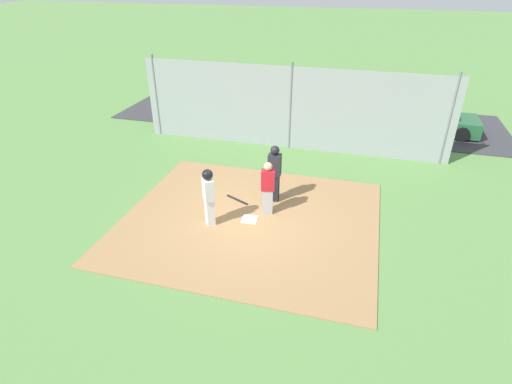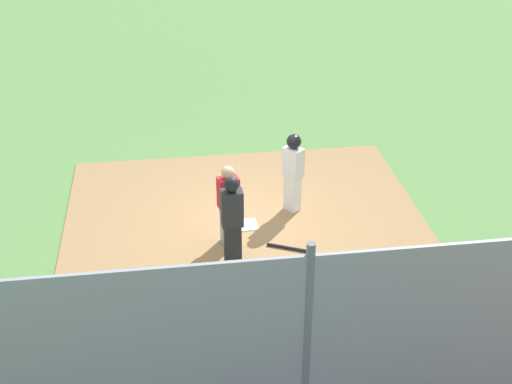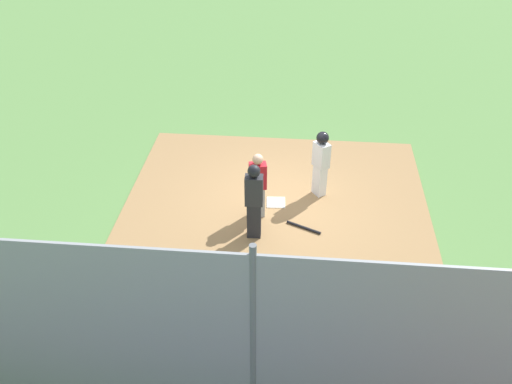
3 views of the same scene
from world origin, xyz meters
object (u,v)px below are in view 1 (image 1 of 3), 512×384
object	(u,v)px
home_plate	(250,219)
parked_car_green	(426,118)
parked_car_blue	(311,106)
catcher	(268,187)
umpire	(274,172)
runner	(209,193)
baseball_bat	(237,200)
parked_car_red	(235,100)

from	to	relation	value
home_plate	parked_car_green	bearing A→B (deg)	-120.97
home_plate	parked_car_blue	world-z (taller)	parked_car_blue
catcher	umpire	xyz separation A→B (m)	(-0.01, -0.76, 0.12)
runner	parked_car_blue	size ratio (longest dim) A/B	0.38
catcher	runner	world-z (taller)	runner
catcher	parked_car_green	bearing A→B (deg)	137.36
baseball_bat	parked_car_red	xyz separation A→B (m)	(2.86, -8.51, 0.55)
parked_car_blue	catcher	bearing A→B (deg)	80.78
catcher	baseball_bat	bearing A→B (deg)	-123.38
umpire	baseball_bat	world-z (taller)	umpire
umpire	home_plate	bearing A→B (deg)	-19.10
catcher	umpire	distance (m)	0.77
catcher	runner	distance (m)	1.74
runner	umpire	bearing A→B (deg)	14.47
home_plate	parked_car_red	xyz separation A→B (m)	(3.54, -9.45, 0.57)
catcher	runner	bearing A→B (deg)	-66.34
home_plate	parked_car_red	bearing A→B (deg)	-69.46
runner	parked_car_red	bearing A→B (deg)	67.38
catcher	parked_car_blue	xyz separation A→B (m)	(0.11, -8.86, -0.26)
home_plate	baseball_bat	xyz separation A→B (m)	(0.68, -0.94, 0.02)
runner	parked_car_red	size ratio (longest dim) A/B	0.39
baseball_bat	parked_car_blue	world-z (taller)	parked_car_blue
catcher	runner	size ratio (longest dim) A/B	0.96
umpire	parked_car_green	distance (m)	9.15
parked_car_red	umpire	bearing A→B (deg)	-60.21
home_plate	catcher	size ratio (longest dim) A/B	0.27
catcher	baseball_bat	size ratio (longest dim) A/B	1.93
parked_car_red	parked_car_green	bearing A→B (deg)	0.82
umpire	parked_car_blue	world-z (taller)	umpire
home_plate	parked_car_red	distance (m)	10.11
umpire	parked_car_red	size ratio (longest dim) A/B	0.42
parked_car_green	parked_car_red	bearing A→B (deg)	177.70
runner	parked_car_green	size ratio (longest dim) A/B	0.40
umpire	runner	size ratio (longest dim) A/B	1.07
parked_car_red	catcher	bearing A→B (deg)	-62.23
runner	parked_car_green	distance (m)	11.41
umpire	parked_car_red	world-z (taller)	umpire
parked_car_blue	parked_car_red	size ratio (longest dim) A/B	1.03
umpire	parked_car_blue	distance (m)	8.10
umpire	catcher	bearing A→B (deg)	-2.58
umpire	runner	distance (m)	2.27
catcher	parked_car_red	distance (m)	9.76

